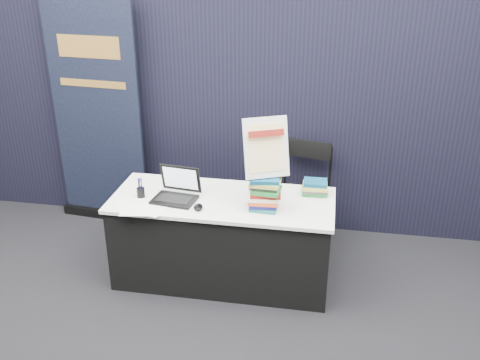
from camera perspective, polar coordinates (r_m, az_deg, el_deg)
name	(u,v)px	position (r m, az deg, el deg)	size (l,w,h in m)	color
floor	(209,316)	(4.27, -3.30, -14.33)	(8.00, 8.00, 0.00)	black
wall_back	(275,16)	(7.34, 3.72, 17.09)	(8.00, 0.02, 3.50)	beige
drape_partition	(244,108)	(5.12, 0.44, 7.69)	(6.00, 0.08, 2.40)	black
display_table	(223,239)	(4.50, -1.83, -6.27)	(1.80, 0.75, 0.75)	black
laptop	(176,192)	(4.32, -6.88, -1.25)	(0.37, 0.31, 0.26)	black
mouse	(198,207)	(4.16, -4.48, -2.89)	(0.07, 0.11, 0.04)	black
brochure_left	(142,209)	(4.21, -10.43, -3.11)	(0.31, 0.22, 0.00)	white
brochure_mid	(134,202)	(4.34, -11.26, -2.35)	(0.27, 0.19, 0.00)	white
brochure_right	(147,209)	(4.21, -9.93, -3.06)	(0.28, 0.20, 0.00)	white
pen_cup	(141,193)	(4.40, -10.54, -1.33)	(0.06, 0.06, 0.08)	black
book_stack_tall	(265,193)	(4.10, 2.65, -1.43)	(0.22, 0.17, 0.27)	#1A6561
book_stack_short	(315,188)	(4.41, 8.05, -0.80)	(0.22, 0.18, 0.12)	#228137
info_sign	(266,148)	(3.98, 2.81, 3.40)	(0.37, 0.26, 0.47)	black
pullup_banner	(98,125)	(5.41, -14.90, 5.69)	(0.97, 0.19, 2.28)	black
stacking_chair	(306,191)	(4.96, 7.03, -1.18)	(0.52, 0.53, 0.98)	black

